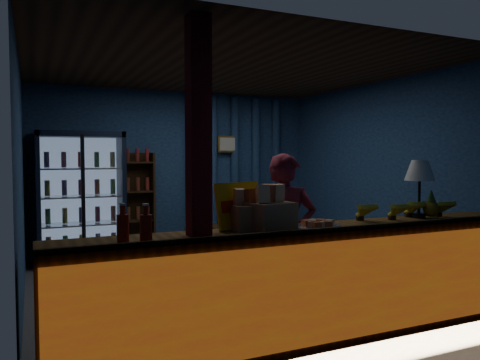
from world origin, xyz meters
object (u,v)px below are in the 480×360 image
object	(u,v)px
pastry_tray	(318,226)
table_lamp	(420,173)
shopkeeper	(286,237)
green_chair	(249,237)

from	to	relation	value
pastry_tray	table_lamp	bearing A→B (deg)	7.78
shopkeeper	green_chair	xyz separation A→B (m)	(0.87, 2.69, -0.49)
table_lamp	green_chair	bearing A→B (deg)	97.41
green_chair	pastry_tray	world-z (taller)	pastry_tray
green_chair	pastry_tray	size ratio (longest dim) A/B	1.61
shopkeeper	table_lamp	distance (m)	1.46
shopkeeper	pastry_tray	bearing A→B (deg)	-71.14
green_chair	pastry_tray	distance (m)	3.43
shopkeeper	green_chair	world-z (taller)	shopkeeper
green_chair	table_lamp	world-z (taller)	table_lamp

